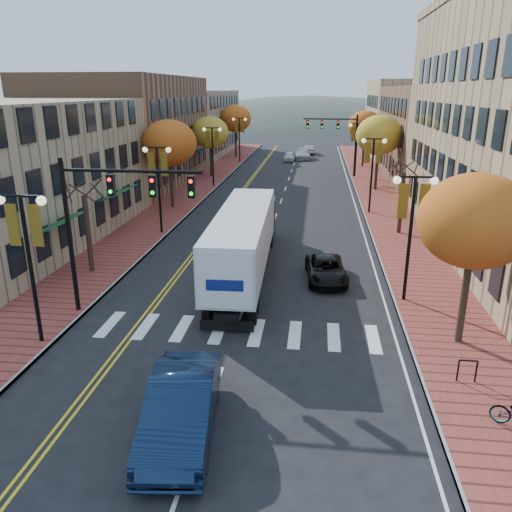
% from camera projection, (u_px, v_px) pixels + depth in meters
% --- Properties ---
extents(ground, '(200.00, 200.00, 0.00)m').
position_uv_depth(ground, '(227.00, 355.00, 19.08)').
color(ground, black).
rests_on(ground, ground).
extents(sidewalk_left, '(4.00, 85.00, 0.15)m').
position_uv_depth(sidewalk_left, '(196.00, 189.00, 50.69)').
color(sidewalk_left, brown).
rests_on(sidewalk_left, ground).
extents(sidewalk_right, '(4.00, 85.00, 0.15)m').
position_uv_depth(sidewalk_right, '(376.00, 193.00, 48.61)').
color(sidewalk_right, brown).
rests_on(sidewalk_right, ground).
extents(building_left_near, '(12.00, 22.00, 9.00)m').
position_uv_depth(building_left_near, '(0.00, 174.00, 31.85)').
color(building_left_near, '#9E8966').
rests_on(building_left_near, ground).
extents(building_left_mid, '(12.00, 24.00, 11.00)m').
position_uv_depth(building_left_mid, '(129.00, 130.00, 53.18)').
color(building_left_mid, brown).
rests_on(building_left_mid, ground).
extents(building_left_far, '(12.00, 26.00, 9.50)m').
position_uv_depth(building_left_far, '(188.00, 123.00, 76.95)').
color(building_left_far, '#9E8966').
rests_on(building_left_far, ground).
extents(building_right_mid, '(15.00, 24.00, 10.00)m').
position_uv_depth(building_right_mid, '(459.00, 134.00, 54.90)').
color(building_right_mid, brown).
rests_on(building_right_mid, ground).
extents(building_right_far, '(15.00, 20.00, 11.00)m').
position_uv_depth(building_right_far, '(421.00, 118.00, 75.45)').
color(building_right_far, '#9E8966').
rests_on(building_right_far, ground).
extents(tree_left_a, '(0.28, 0.28, 4.20)m').
position_uv_depth(tree_left_a, '(88.00, 234.00, 26.93)').
color(tree_left_a, '#382619').
rests_on(tree_left_a, sidewalk_left).
extents(tree_left_b, '(4.48, 4.48, 7.21)m').
position_uv_depth(tree_left_b, '(169.00, 143.00, 40.98)').
color(tree_left_b, '#382619').
rests_on(tree_left_b, sidewalk_left).
extents(tree_left_c, '(4.16, 4.16, 6.69)m').
position_uv_depth(tree_left_c, '(210.00, 132.00, 56.16)').
color(tree_left_c, '#382619').
rests_on(tree_left_c, sidewalk_left).
extents(tree_left_d, '(4.61, 4.61, 7.42)m').
position_uv_depth(tree_left_d, '(236.00, 119.00, 72.93)').
color(tree_left_d, '#382619').
rests_on(tree_left_d, sidewalk_left).
extents(tree_right_a, '(4.16, 4.16, 6.69)m').
position_uv_depth(tree_right_a, '(475.00, 221.00, 18.32)').
color(tree_right_a, '#382619').
rests_on(tree_right_a, sidewalk_right).
extents(tree_right_b, '(0.28, 0.28, 4.20)m').
position_uv_depth(tree_right_b, '(401.00, 203.00, 34.27)').
color(tree_right_b, '#382619').
rests_on(tree_right_b, sidewalk_right).
extents(tree_right_c, '(4.48, 4.48, 7.21)m').
position_uv_depth(tree_right_c, '(379.00, 135.00, 48.32)').
color(tree_right_c, '#382619').
rests_on(tree_right_c, sidewalk_right).
extents(tree_right_d, '(4.35, 4.35, 7.00)m').
position_uv_depth(tree_right_d, '(365.00, 126.00, 63.43)').
color(tree_right_d, '#382619').
rests_on(tree_right_d, sidewalk_right).
extents(lamp_left_a, '(1.96, 0.36, 6.05)m').
position_uv_depth(lamp_left_a, '(27.00, 241.00, 18.58)').
color(lamp_left_a, black).
rests_on(lamp_left_a, ground).
extents(lamp_left_b, '(1.96, 0.36, 6.05)m').
position_uv_depth(lamp_left_b, '(158.00, 173.00, 33.64)').
color(lamp_left_b, black).
rests_on(lamp_left_b, ground).
extents(lamp_left_c, '(1.96, 0.36, 6.05)m').
position_uv_depth(lamp_left_c, '(212.00, 145.00, 50.59)').
color(lamp_left_c, black).
rests_on(lamp_left_c, ground).
extents(lamp_left_d, '(1.96, 0.36, 6.05)m').
position_uv_depth(lamp_left_d, '(239.00, 131.00, 67.53)').
color(lamp_left_d, black).
rests_on(lamp_left_d, ground).
extents(lamp_right_a, '(1.96, 0.36, 6.05)m').
position_uv_depth(lamp_right_a, '(412.00, 215.00, 22.50)').
color(lamp_right_a, black).
rests_on(lamp_right_a, ground).
extents(lamp_right_b, '(1.96, 0.36, 6.05)m').
position_uv_depth(lamp_right_b, '(373.00, 161.00, 39.45)').
color(lamp_right_b, black).
rests_on(lamp_right_b, ground).
extents(lamp_right_c, '(1.96, 0.36, 6.05)m').
position_uv_depth(lamp_right_c, '(357.00, 139.00, 56.39)').
color(lamp_right_c, black).
rests_on(lamp_right_c, ground).
extents(traffic_mast_near, '(6.10, 0.35, 7.00)m').
position_uv_depth(traffic_mast_near, '(109.00, 208.00, 20.97)').
color(traffic_mast_near, black).
rests_on(traffic_mast_near, ground).
extents(traffic_mast_far, '(6.10, 0.34, 7.00)m').
position_uv_depth(traffic_mast_far, '(339.00, 133.00, 56.42)').
color(traffic_mast_far, black).
rests_on(traffic_mast_far, ground).
extents(semi_truck, '(2.87, 15.23, 3.79)m').
position_uv_depth(semi_truck, '(246.00, 235.00, 26.83)').
color(semi_truck, black).
rests_on(semi_truck, ground).
extents(navy_sedan, '(2.45, 5.55, 1.77)m').
position_uv_depth(navy_sedan, '(181.00, 408.00, 14.48)').
color(navy_sedan, '#0C1A33').
rests_on(navy_sedan, ground).
extents(black_suv, '(2.40, 4.51, 1.21)m').
position_uv_depth(black_suv, '(326.00, 269.00, 26.41)').
color(black_suv, black).
rests_on(black_suv, ground).
extents(car_far_white, '(1.69, 3.92, 1.32)m').
position_uv_depth(car_far_white, '(289.00, 157.00, 70.30)').
color(car_far_white, silver).
rests_on(car_far_white, ground).
extents(car_far_silver, '(2.21, 5.25, 1.51)m').
position_uv_depth(car_far_silver, '(303.00, 154.00, 72.53)').
color(car_far_silver, '#B0AFB7').
rests_on(car_far_silver, ground).
extents(car_far_oncoming, '(1.48, 4.14, 1.36)m').
position_uv_depth(car_far_oncoming, '(310.00, 150.00, 78.24)').
color(car_far_oncoming, '#9FA0A6').
rests_on(car_far_oncoming, ground).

